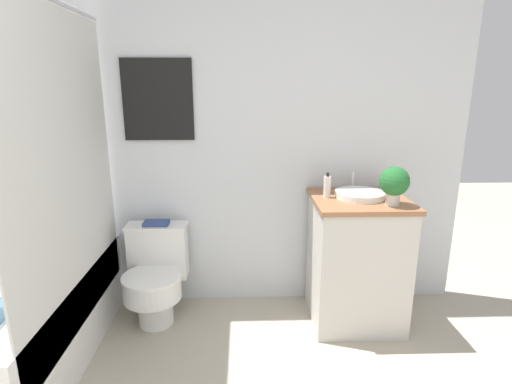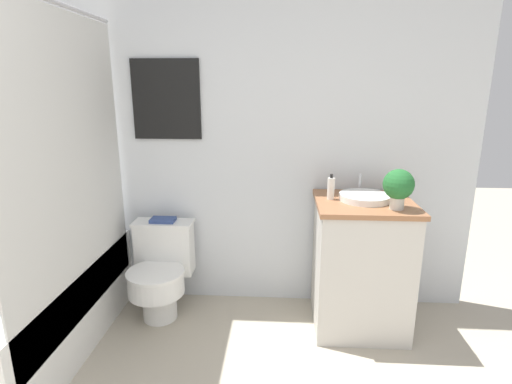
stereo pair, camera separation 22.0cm
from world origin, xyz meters
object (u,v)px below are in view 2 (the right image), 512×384
Objects in this scene: sink at (365,197)px; book_on_tank at (163,220)px; toilet at (161,270)px; potted_plant at (398,186)px; soap_bottle at (331,188)px.

sink reaches higher than book_on_tank.
sink is at bearing -0.96° from toilet.
sink is 0.26m from potted_plant.
book_on_tank is at bearing 173.83° from sink.
toilet is at bearing 179.34° from soap_bottle.
toilet is 1.66m from potted_plant.
sink is 0.22m from soap_bottle.
soap_bottle is (-0.21, 0.01, 0.05)m from sink.
soap_bottle is 1.19m from book_on_tank.
potted_plant is at bearing -49.54° from sink.
toilet is 3.77× the size of book_on_tank.
sink reaches higher than toilet.
toilet is at bearing 172.44° from potted_plant.
toilet is 3.93× the size of soap_bottle.
soap_bottle is at bearing -6.84° from book_on_tank.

